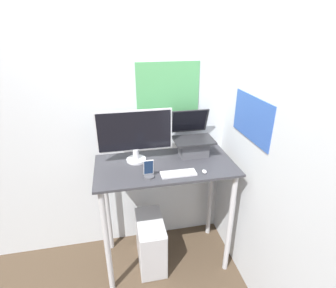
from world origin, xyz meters
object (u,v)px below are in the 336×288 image
object	(u,v)px
monitor	(135,135)
mouse	(204,172)
computer_tower	(151,242)
laptop	(193,143)
keyboard	(178,173)
cell_phone	(149,172)

from	to	relation	value
monitor	mouse	distance (m)	0.62
computer_tower	mouse	bearing A→B (deg)	-22.07
laptop	keyboard	world-z (taller)	laptop
keyboard	cell_phone	world-z (taller)	cell_phone
laptop	keyboard	distance (m)	0.39
laptop	cell_phone	world-z (taller)	laptop
mouse	cell_phone	xyz separation A→B (m)	(-0.43, 0.02, 0.03)
keyboard	mouse	xyz separation A→B (m)	(0.20, -0.02, 0.00)
cell_phone	keyboard	bearing A→B (deg)	-0.39
computer_tower	monitor	bearing A→B (deg)	120.07
monitor	mouse	xyz separation A→B (m)	(0.49, -0.31, -0.22)
keyboard	computer_tower	bearing A→B (deg)	145.09
mouse	cell_phone	bearing A→B (deg)	177.21
cell_phone	mouse	bearing A→B (deg)	-2.79
monitor	keyboard	distance (m)	0.47
laptop	keyboard	bearing A→B (deg)	-123.06
keyboard	computer_tower	distance (m)	0.84
keyboard	cell_phone	size ratio (longest dim) A/B	1.84
mouse	computer_tower	xyz separation A→B (m)	(-0.41, 0.17, -0.80)
laptop	cell_phone	xyz separation A→B (m)	(-0.43, -0.31, -0.06)
monitor	cell_phone	distance (m)	0.35
monitor	cell_phone	xyz separation A→B (m)	(0.07, -0.29, -0.19)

